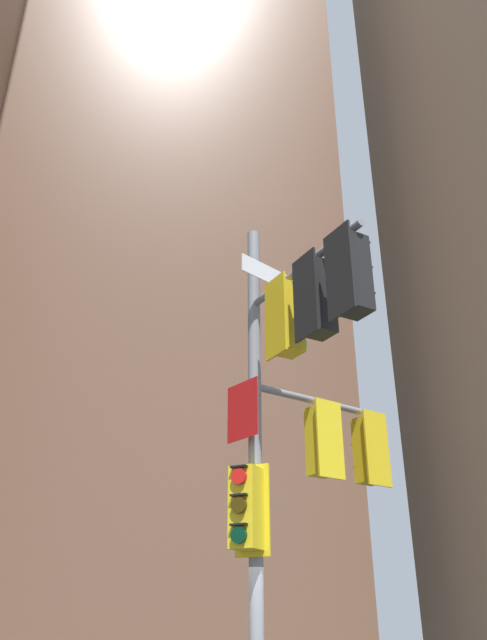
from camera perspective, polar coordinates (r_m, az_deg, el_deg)
name	(u,v)px	position (r m, az deg, el deg)	size (l,w,h in m)	color
building_mid_block	(144,202)	(37.44, -8.94, 10.51)	(17.48, 17.48, 47.70)	brown
signal_pole_assembly	(301,406)	(8.55, 5.25, -7.72)	(2.65, 3.58, 7.44)	gray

